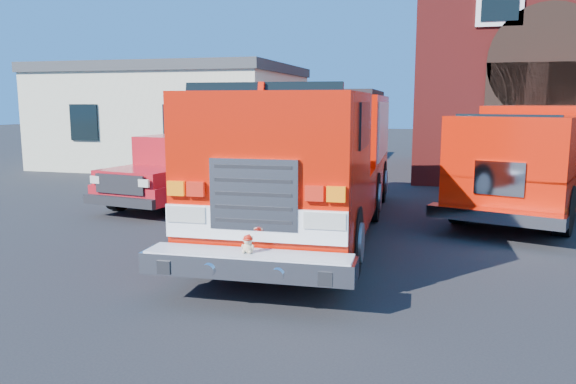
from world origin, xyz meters
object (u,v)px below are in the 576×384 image
(side_building, at_px, (178,115))
(fire_engine, at_px, (315,156))
(pickup_truck, at_px, (187,170))
(secondary_truck, at_px, (536,154))

(side_building, bearing_deg, fire_engine, -51.72)
(side_building, bearing_deg, pickup_truck, -62.39)
(pickup_truck, distance_m, secondary_truck, 9.34)
(fire_engine, xyz_separation_m, pickup_truck, (-4.20, 2.36, -0.72))
(secondary_truck, bearing_deg, side_building, 151.69)
(fire_engine, relative_size, secondary_truck, 1.17)
(side_building, height_order, fire_engine, side_building)
(side_building, distance_m, fire_engine, 14.19)
(side_building, distance_m, secondary_truck, 15.70)
(side_building, height_order, secondary_truck, side_building)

